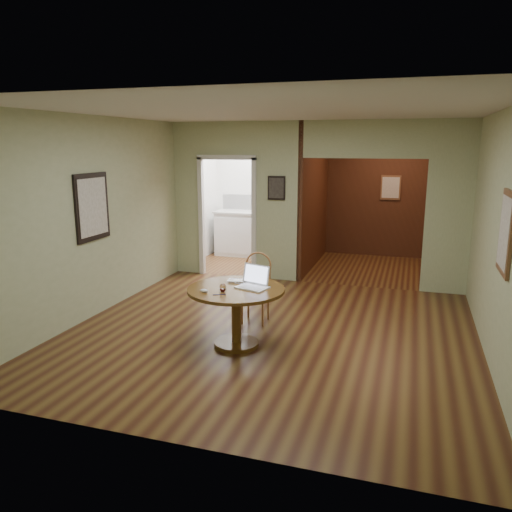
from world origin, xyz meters
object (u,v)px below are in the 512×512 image
(closed_laptop, at_px, (241,282))
(open_laptop, at_px, (254,281))
(chair, at_px, (257,283))
(dining_table, at_px, (236,303))

(closed_laptop, bearing_deg, open_laptop, -30.88)
(chair, relative_size, closed_laptop, 2.74)
(open_laptop, relative_size, closed_laptop, 1.19)
(open_laptop, bearing_deg, closed_laptop, 171.45)
(chair, relative_size, open_laptop, 2.30)
(chair, height_order, open_laptop, open_laptop)
(chair, xyz_separation_m, open_laptop, (0.21, -0.77, 0.25))
(dining_table, distance_m, open_laptop, 0.33)
(dining_table, height_order, open_laptop, open_laptop)
(open_laptop, height_order, closed_laptop, open_laptop)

